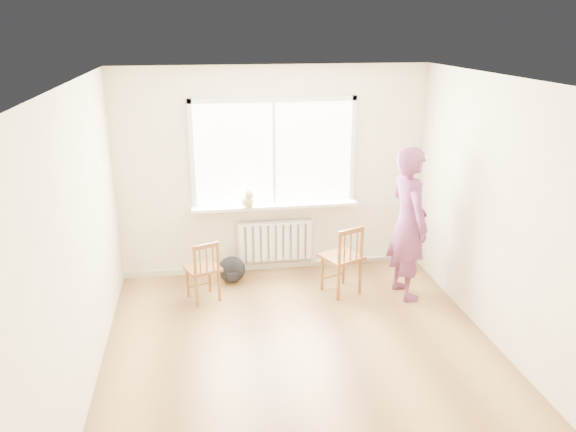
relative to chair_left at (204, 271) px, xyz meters
name	(u,v)px	position (x,y,z in m)	size (l,w,h in m)	color
floor	(305,359)	(0.96, -1.43, -0.39)	(4.50, 4.50, 0.00)	#A27742
ceiling	(309,82)	(0.96, -1.43, 2.31)	(4.50, 4.50, 0.00)	white
back_wall	(274,172)	(0.96, 0.82, 0.96)	(4.00, 0.01, 2.70)	#F0E6C0
window	(274,149)	(0.96, 0.79, 1.27)	(2.12, 0.05, 1.42)	white
windowsill	(275,205)	(0.96, 0.71, 0.54)	(2.15, 0.22, 0.04)	white
radiator	(275,240)	(0.96, 0.73, 0.05)	(1.00, 0.12, 0.55)	white
heating_pipe	(364,258)	(2.21, 0.76, -0.31)	(0.04, 0.04, 1.40)	silver
baseboard	(275,265)	(0.96, 0.80, -0.35)	(4.00, 0.03, 0.08)	beige
chair_left	(204,271)	(0.00, 0.00, 0.00)	(0.49, 0.47, 0.77)	brown
chair_right	(344,260)	(1.69, -0.08, 0.06)	(0.57, 0.56, 0.89)	brown
person	(408,223)	(2.42, -0.22, 0.54)	(0.67, 0.44, 1.85)	#C44179
cat	(248,198)	(0.60, 0.62, 0.68)	(0.21, 0.44, 0.30)	beige
backpack	(232,269)	(0.35, 0.46, -0.21)	(0.35, 0.26, 0.35)	black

